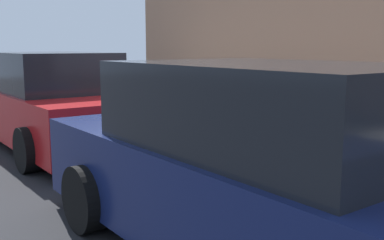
# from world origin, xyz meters

# --- Properties ---
(ground_plane) EXTENTS (40.00, 40.00, 0.00)m
(ground_plane) POSITION_xyz_m (0.00, 0.00, 0.00)
(ground_plane) COLOR black
(sidewalk_curb) EXTENTS (18.00, 5.00, 0.14)m
(sidewalk_curb) POSITION_xyz_m (0.00, -2.50, 0.07)
(sidewalk_curb) COLOR gray
(sidewalk_curb) RESTS_ON ground_plane
(suitcase_black_0) EXTENTS (0.41, 0.29, 0.63)m
(suitcase_black_0) POSITION_xyz_m (-3.24, -0.88, 0.43)
(suitcase_black_0) COLOR black
(suitcase_black_0) RESTS_ON sidewalk_curb
(suitcase_navy_1) EXTENTS (0.37, 0.26, 0.63)m
(suitcase_navy_1) POSITION_xyz_m (-2.77, -0.76, 0.43)
(suitcase_navy_1) COLOR navy
(suitcase_navy_1) RESTS_ON sidewalk_curb
(suitcase_red_2) EXTENTS (0.48, 0.22, 0.96)m
(suitcase_red_2) POSITION_xyz_m (-2.25, -0.80, 0.52)
(suitcase_red_2) COLOR red
(suitcase_red_2) RESTS_ON sidewalk_curb
(suitcase_maroon_3) EXTENTS (0.41, 0.25, 0.87)m
(suitcase_maroon_3) POSITION_xyz_m (-1.72, -0.85, 0.41)
(suitcase_maroon_3) COLOR maroon
(suitcase_maroon_3) RESTS_ON sidewalk_curb
(suitcase_silver_4) EXTENTS (0.44, 0.20, 0.96)m
(suitcase_silver_4) POSITION_xyz_m (-1.20, -0.74, 0.50)
(suitcase_silver_4) COLOR #9EA0A8
(suitcase_silver_4) RESTS_ON sidewalk_curb
(suitcase_teal_5) EXTENTS (0.48, 0.29, 0.98)m
(suitcase_teal_5) POSITION_xyz_m (-0.65, -0.89, 0.50)
(suitcase_teal_5) COLOR #0F606B
(suitcase_teal_5) RESTS_ON sidewalk_curb
(fire_hydrant) EXTENTS (0.39, 0.21, 0.73)m
(fire_hydrant) POSITION_xyz_m (0.17, -0.81, 0.52)
(fire_hydrant) COLOR #D89E0C
(fire_hydrant) RESTS_ON sidewalk_curb
(bollard_post) EXTENTS (0.17, 0.17, 0.66)m
(bollard_post) POSITION_xyz_m (0.64, -0.66, 0.47)
(bollard_post) COLOR #333338
(bollard_post) RESTS_ON sidewalk_curb
(parked_car_navy_0) EXTENTS (4.84, 2.16, 1.61)m
(parked_car_navy_0) POSITION_xyz_m (-4.28, 1.76, 0.76)
(parked_car_navy_0) COLOR #141E4C
(parked_car_navy_0) RESTS_ON ground_plane
(parked_car_red_1) EXTENTS (4.85, 2.12, 1.63)m
(parked_car_red_1) POSITION_xyz_m (1.11, 1.76, 0.76)
(parked_car_red_1) COLOR #AD1619
(parked_car_red_1) RESTS_ON ground_plane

